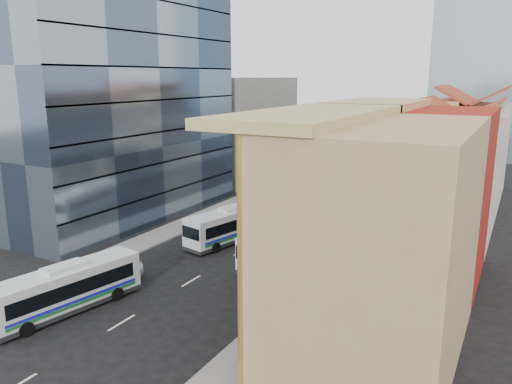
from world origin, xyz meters
The scene contains 14 objects.
ground centered at (0.00, 0.00, 0.00)m, with size 200.00×200.00×0.00m, color black.
sidewalk_right centered at (8.50, 22.00, 0.07)m, with size 3.00×90.00×0.15m, color slate.
sidewalk_left centered at (-8.50, 22.00, 0.07)m, with size 3.00×90.00×0.15m, color slate.
shophouse_tan centered at (14.00, 5.00, 6.00)m, with size 8.00×14.00×12.00m, color tan.
shophouse_red centered at (14.00, 17.00, 6.00)m, with size 8.00×10.00×12.00m, color maroon.
shophouse_cream_near centered at (14.00, 26.50, 5.00)m, with size 8.00×9.00×10.00m, color beige.
shophouse_cream_mid centered at (14.00, 35.50, 5.00)m, with size 8.00×9.00×10.00m, color beige.
shophouse_cream_far centered at (14.00, 46.00, 5.50)m, with size 8.00×12.00×11.00m, color beige.
office_tower centered at (-17.00, 19.00, 15.00)m, with size 12.00×26.00×30.00m, color #3B485D.
office_block_far centered at (-16.00, 42.00, 7.00)m, with size 10.00×18.00×14.00m, color gray.
bus_left_near centered at (-3.98, 0.56, 1.53)m, with size 2.24×9.57×3.07m, color silver, non-canonical shape.
bus_left_far centered at (-2.00, 17.12, 1.58)m, with size 2.31×9.87×3.16m, color silver, non-canonical shape.
bus_right centered at (4.93, 14.69, 1.62)m, with size 2.37×10.10×3.24m, color white, non-canonical shape.
sedan_left centered at (-3.83, 4.82, 0.78)m, with size 1.85×4.57×1.55m, color white.
Camera 1 is at (19.78, -18.88, 14.17)m, focal length 35.00 mm.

